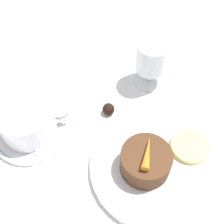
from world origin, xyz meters
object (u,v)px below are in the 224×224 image
at_px(coffee_cup, 27,120).
at_px(wine_glass, 152,59).
at_px(fork, 63,168).
at_px(dinner_plate, 155,166).
at_px(dessert_cake, 146,161).

xyz_separation_m(coffee_cup, wine_glass, (0.25, 0.08, 0.02)).
distance_m(wine_glass, fork, 0.27).
xyz_separation_m(dinner_plate, dessert_cake, (-0.02, -0.00, 0.03)).
distance_m(coffee_cup, wine_glass, 0.26).
bearing_deg(dessert_cake, dinner_plate, 0.62).
xyz_separation_m(wine_glass, dessert_cake, (-0.06, -0.20, -0.03)).
height_order(dinner_plate, dessert_cake, dessert_cake).
relative_size(coffee_cup, wine_glass, 1.24).
height_order(dinner_plate, fork, dinner_plate).
relative_size(dinner_plate, dessert_cake, 2.64).
xyz_separation_m(dinner_plate, fork, (-0.15, 0.03, -0.01)).
bearing_deg(wine_glass, dessert_cake, -108.01).
height_order(coffee_cup, dessert_cake, coffee_cup).
bearing_deg(dinner_plate, fork, 168.51).
height_order(coffee_cup, wine_glass, wine_glass).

